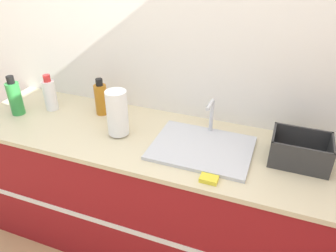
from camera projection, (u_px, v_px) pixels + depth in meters
name	position (u px, v px, depth m)	size (l,w,h in m)	color
wall_back	(171.00, 55.00, 2.08)	(4.77, 0.06, 2.60)	silver
counter_cabinet	(151.00, 193.00, 2.22)	(2.39, 0.70, 0.90)	maroon
sink	(202.00, 147.00, 1.86)	(0.56, 0.43, 0.23)	silver
paper_towel_roll	(117.00, 113.00, 1.93)	(0.13, 0.13, 0.29)	#4C4C51
dish_rack	(300.00, 152.00, 1.74)	(0.30, 0.22, 0.16)	#2D2D2D
bottle_white_spray	(50.00, 94.00, 2.24)	(0.09, 0.09, 0.25)	white
bottle_amber	(101.00, 99.00, 2.18)	(0.08, 0.08, 0.25)	#B26B19
bottle_green	(15.00, 98.00, 2.18)	(0.09, 0.09, 0.27)	#2D8C3D
sponge	(209.00, 179.00, 1.62)	(0.09, 0.06, 0.02)	yellow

